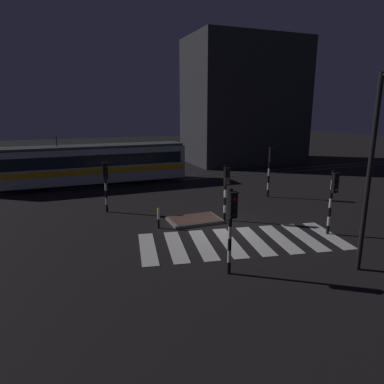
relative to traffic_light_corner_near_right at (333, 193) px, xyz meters
The scene contains 14 objects.
ground_plane 5.69m from the traffic_light_corner_near_right, 147.55° to the left, with size 120.00×120.00×0.00m, color black.
rail_near 16.00m from the traffic_light_corner_near_right, 106.31° to the left, with size 80.00×0.12×0.03m, color #59595E.
rail_far 17.37m from the traffic_light_corner_near_right, 104.97° to the left, with size 80.00×0.12×0.03m, color #59595E.
crosswalk_zebra 4.99m from the traffic_light_corner_near_right, behind, with size 10.08×5.40×0.02m.
traffic_island 7.27m from the traffic_light_corner_near_right, 141.34° to the left, with size 2.80×1.79×0.18m.
traffic_light_corner_near_right is the anchor object (origin of this frame).
traffic_light_corner_far_right 7.56m from the traffic_light_corner_near_right, 79.37° to the left, with size 0.36×0.42×3.56m.
traffic_light_kerb_mid_left 6.83m from the traffic_light_corner_near_right, 163.13° to the right, with size 0.36×0.42×3.32m.
traffic_light_corner_far_left 12.48m from the traffic_light_corner_near_right, 141.07° to the left, with size 0.36×0.42×3.13m.
traffic_light_median_centre 5.41m from the traffic_light_corner_near_right, 134.74° to the left, with size 0.36×0.42×3.10m.
street_lamp_near_kerb 4.75m from the traffic_light_corner_near_right, 114.81° to the right, with size 0.44×1.21×7.36m.
tram 18.76m from the traffic_light_corner_near_right, 121.84° to the left, with size 15.54×2.58×4.15m.
bollard_island_edge 8.74m from the traffic_light_corner_near_right, 152.35° to the left, with size 0.12×0.12×1.11m.
building_backdrop 24.82m from the traffic_light_corner_near_right, 70.70° to the left, with size 12.66×8.00×13.61m, color #2D2D33.
Camera 1 is at (-7.77, -15.41, 6.13)m, focal length 32.35 mm.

